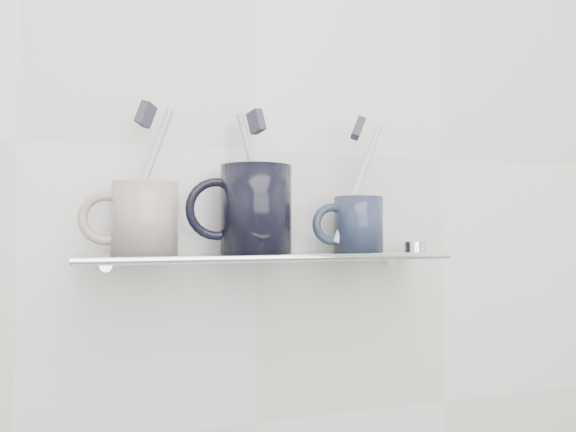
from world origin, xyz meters
name	(u,v)px	position (x,y,z in m)	size (l,w,h in m)	color
wall_back	(256,150)	(0.00, 1.10, 1.25)	(2.50, 2.50, 0.00)	silver
shelf_glass	(268,256)	(0.00, 1.04, 1.10)	(0.50, 0.12, 0.01)	silver
shelf_rail	(281,258)	(0.00, 0.98, 1.10)	(0.01, 0.01, 0.50)	silver
bracket_left	(106,265)	(-0.21, 1.09, 1.09)	(0.02, 0.02, 0.03)	silver
bracket_right	(387,260)	(0.21, 1.09, 1.09)	(0.02, 0.02, 0.03)	silver
mug_left	(145,219)	(-0.16, 1.04, 1.15)	(0.08, 0.08, 0.09)	white
mug_left_handle	(106,218)	(-0.21, 1.04, 1.15)	(0.07, 0.07, 0.01)	white
toothbrush_left	(145,176)	(-0.16, 1.04, 1.20)	(0.01, 0.01, 0.19)	#A3BCCA
bristles_left	(146,114)	(-0.16, 1.04, 1.28)	(0.01, 0.02, 0.03)	#313340
mug_center	(256,209)	(-0.02, 1.04, 1.16)	(0.10, 0.10, 0.12)	black
mug_center_handle	(217,209)	(-0.07, 1.04, 1.16)	(0.08, 0.08, 0.01)	black
toothbrush_center	(256,180)	(-0.02, 1.04, 1.20)	(0.01, 0.01, 0.19)	#ABABAB
bristles_center	(256,122)	(-0.02, 1.04, 1.28)	(0.01, 0.02, 0.03)	#313340
mug_right	(358,224)	(0.14, 1.04, 1.14)	(0.07, 0.07, 0.08)	#19202F
mug_right_handle	(332,224)	(0.10, 1.04, 1.14)	(0.06, 0.06, 0.01)	#19202F
toothbrush_right	(358,183)	(0.14, 1.04, 1.20)	(0.01, 0.01, 0.19)	silver
bristles_right	(358,128)	(0.14, 1.04, 1.28)	(0.01, 0.02, 0.03)	#313340
chrome_cap	(415,246)	(0.23, 1.04, 1.11)	(0.03, 0.03, 0.01)	silver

